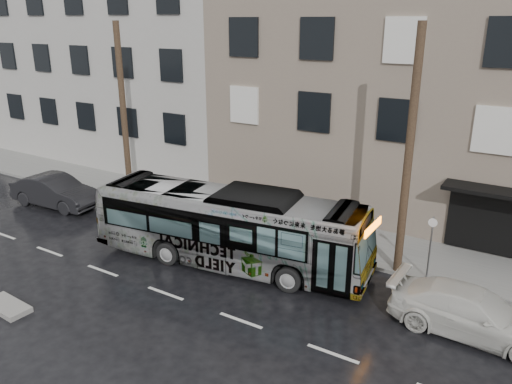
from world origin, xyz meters
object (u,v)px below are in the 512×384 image
sign_post (430,248)px  white_sedan (472,313)px  dark_sedan (55,191)px  utility_pole_rear (124,117)px  bus (229,227)px  utility_pole_front (409,155)px

sign_post → white_sedan: 3.33m
white_sedan → dark_sedan: 20.29m
white_sedan → utility_pole_rear: bearing=82.8°
bus → dark_sedan: (-11.30, 0.54, -0.73)m
utility_pole_front → dark_sedan: utility_pole_front is taller
dark_sedan → bus: bearing=-97.4°
dark_sedan → utility_pole_front: bearing=-87.7°
utility_pole_front → sign_post: utility_pole_front is taller
utility_pole_front → white_sedan: size_ratio=1.82×
utility_pole_front → bus: (-5.93, -2.63, -3.10)m
utility_pole_front → bus: utility_pole_front is taller
sign_post → utility_pole_rear: bearing=180.0°
utility_pole_front → utility_pole_rear: (-14.00, 0.00, 0.00)m
utility_pole_rear → white_sedan: (17.05, -2.62, -3.93)m
utility_pole_front → utility_pole_rear: 14.00m
utility_pole_front → utility_pole_rear: same height
utility_pole_rear → white_sedan: size_ratio=1.82×
sign_post → bus: 7.51m
bus → dark_sedan: bearing=79.6°
utility_pole_front → white_sedan: bearing=-40.6°
bus → dark_sedan: 11.34m
white_sedan → utility_pole_front: bearing=51.0°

